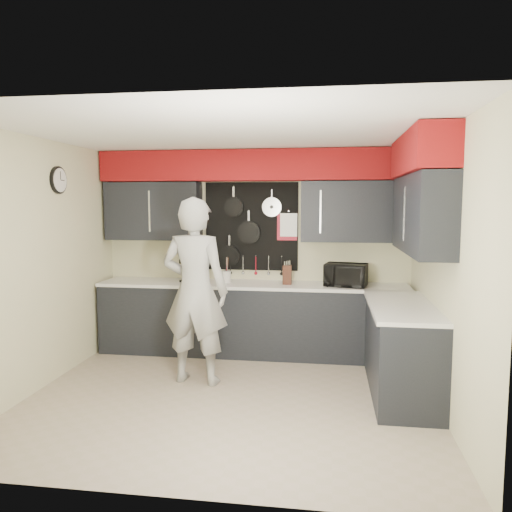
% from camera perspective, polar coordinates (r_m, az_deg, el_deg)
% --- Properties ---
extents(ground, '(4.00, 4.00, 0.00)m').
position_cam_1_polar(ground, '(5.20, -2.95, -15.75)').
color(ground, tan).
rests_on(ground, ground).
extents(back_wall_assembly, '(4.00, 0.36, 2.60)m').
position_cam_1_polar(back_wall_assembly, '(6.40, -0.17, 6.78)').
color(back_wall_assembly, beige).
rests_on(back_wall_assembly, ground).
extents(right_wall_assembly, '(0.36, 3.50, 2.60)m').
position_cam_1_polar(right_wall_assembly, '(5.07, 18.64, 5.88)').
color(right_wall_assembly, beige).
rests_on(right_wall_assembly, ground).
extents(left_wall_assembly, '(0.05, 3.50, 2.60)m').
position_cam_1_polar(left_wall_assembly, '(5.61, -23.39, -0.53)').
color(left_wall_assembly, beige).
rests_on(left_wall_assembly, ground).
extents(base_cabinets, '(3.95, 2.20, 0.92)m').
position_cam_1_polar(base_cabinets, '(6.06, 3.72, -8.01)').
color(base_cabinets, black).
rests_on(base_cabinets, ground).
extents(microwave, '(0.56, 0.43, 0.28)m').
position_cam_1_polar(microwave, '(6.19, 10.23, -2.14)').
color(microwave, black).
rests_on(microwave, base_cabinets).
extents(knife_block, '(0.11, 0.11, 0.24)m').
position_cam_1_polar(knife_block, '(6.24, 3.58, -2.16)').
color(knife_block, '#3B1912').
rests_on(knife_block, base_cabinets).
extents(utensil_crock, '(0.11, 0.11, 0.15)m').
position_cam_1_polar(utensil_crock, '(6.39, -3.40, -2.38)').
color(utensil_crock, silver).
rests_on(utensil_crock, base_cabinets).
extents(coffee_maker, '(0.20, 0.23, 0.30)m').
position_cam_1_polar(coffee_maker, '(6.52, -7.66, -1.55)').
color(coffee_maker, black).
rests_on(coffee_maker, base_cabinets).
extents(person, '(0.78, 0.56, 1.99)m').
position_cam_1_polar(person, '(5.36, -6.98, -4.00)').
color(person, '#9E9E9C').
rests_on(person, ground).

